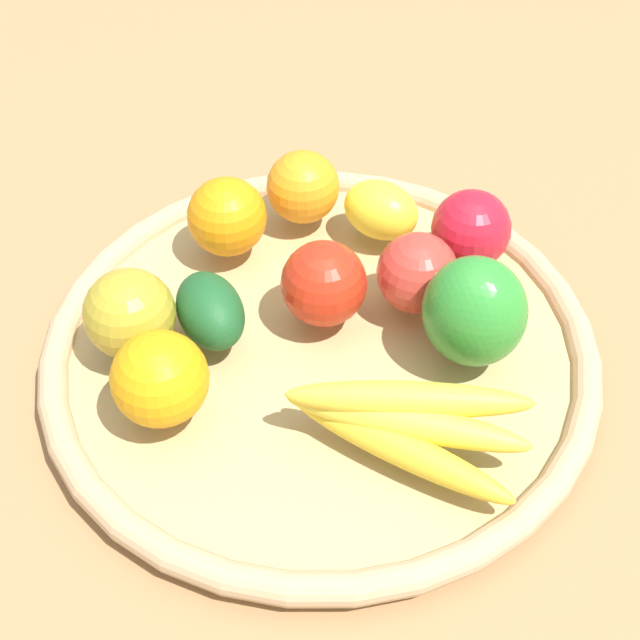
# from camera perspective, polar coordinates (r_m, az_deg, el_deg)

# --- Properties ---
(ground_plane) EXTENTS (2.40, 2.40, 0.00)m
(ground_plane) POSITION_cam_1_polar(r_m,az_deg,el_deg) (0.79, 0.00, -2.61)
(ground_plane) COLOR #987146
(ground_plane) RESTS_ON ground
(basket) EXTENTS (0.48, 0.48, 0.03)m
(basket) POSITION_cam_1_polar(r_m,az_deg,el_deg) (0.78, 0.00, -1.86)
(basket) COLOR tan
(basket) RESTS_ON ground_plane
(apple_0) EXTENTS (0.08, 0.08, 0.07)m
(apple_0) POSITION_cam_1_polar(r_m,az_deg,el_deg) (0.76, 0.24, 2.31)
(apple_0) COLOR red
(apple_0) RESTS_ON basket
(apple_2) EXTENTS (0.11, 0.11, 0.08)m
(apple_2) POSITION_cam_1_polar(r_m,az_deg,el_deg) (0.75, -11.91, 0.38)
(apple_2) COLOR #AB9728
(apple_2) RESTS_ON basket
(banana_bunch) EXTENTS (0.13, 0.19, 0.05)m
(banana_bunch) POSITION_cam_1_polar(r_m,az_deg,el_deg) (0.68, 5.39, -6.45)
(banana_bunch) COLOR yellow
(banana_bunch) RESTS_ON basket
(orange_0) EXTENTS (0.09, 0.09, 0.07)m
(orange_0) POSITION_cam_1_polar(r_m,az_deg,el_deg) (0.83, -5.88, 6.50)
(orange_0) COLOR orange
(orange_0) RESTS_ON basket
(bell_pepper) EXTENTS (0.11, 0.11, 0.10)m
(bell_pepper) POSITION_cam_1_polar(r_m,az_deg,el_deg) (0.73, 9.70, 0.52)
(bell_pepper) COLOR #308E30
(bell_pepper) RESTS_ON basket
(lemon_0) EXTENTS (0.09, 0.09, 0.05)m
(lemon_0) POSITION_cam_1_polar(r_m,az_deg,el_deg) (0.85, 3.86, 6.93)
(lemon_0) COLOR yellow
(lemon_0) RESTS_ON basket
(avocado) EXTENTS (0.09, 0.08, 0.05)m
(avocado) POSITION_cam_1_polar(r_m,az_deg,el_deg) (0.75, -6.94, 0.59)
(avocado) COLOR #1B5125
(avocado) RESTS_ON basket
(orange_1) EXTENTS (0.09, 0.09, 0.08)m
(orange_1) POSITION_cam_1_polar(r_m,az_deg,el_deg) (0.70, -10.06, -3.67)
(orange_1) COLOR orange
(orange_1) RESTS_ON basket
(orange_2) EXTENTS (0.08, 0.08, 0.07)m
(orange_2) POSITION_cam_1_polar(r_m,az_deg,el_deg) (0.86, -0.93, 8.40)
(orange_2) COLOR orange
(orange_2) RESTS_ON basket
(apple_1) EXTENTS (0.08, 0.08, 0.07)m
(apple_1) POSITION_cam_1_polar(r_m,az_deg,el_deg) (0.82, 9.50, 5.67)
(apple_1) COLOR red
(apple_1) RESTS_ON basket
(apple_3) EXTENTS (0.07, 0.07, 0.07)m
(apple_3) POSITION_cam_1_polar(r_m,az_deg,el_deg) (0.77, 6.15, 2.98)
(apple_3) COLOR red
(apple_3) RESTS_ON basket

